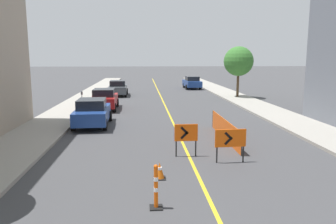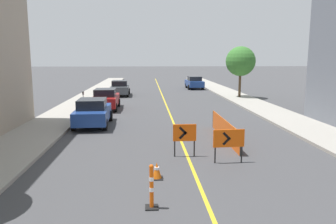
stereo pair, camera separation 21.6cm
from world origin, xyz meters
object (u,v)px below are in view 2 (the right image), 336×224
Objects in this scene: arrow_barricade_secondary at (229,140)px; street_tree_right_near at (241,61)px; parked_car_curb_mid at (106,99)px; parked_car_curb_far at (120,88)px; parked_car_curb_near at (93,112)px; delineator_post_rear at (152,189)px; arrow_barricade_primary at (185,134)px; parked_car_opposite_side at (194,83)px; traffic_cone_third at (157,171)px; parking_meter_far_curb at (83,97)px.

arrow_barricade_secondary is 0.26× the size of street_tree_right_near.
parked_car_curb_mid is 9.15m from parked_car_curb_far.
arrow_barricade_secondary is at bearing -51.54° from parked_car_curb_near.
delineator_post_rear is at bearing -132.82° from arrow_barricade_secondary.
parked_car_curb_mid is (-4.64, 12.51, -0.12)m from arrow_barricade_primary.
parked_car_curb_near is 24.16m from parked_car_opposite_side.
arrow_barricade_secondary is 29.75m from parked_car_opposite_side.
parked_car_opposite_side is at bearing 79.86° from delineator_post_rear.
traffic_cone_third is at bearing -84.51° from parked_car_curb_far.
parked_car_curb_near is at bearing -93.14° from parked_car_curb_far.
delineator_post_rear is 16.49m from parking_meter_far_curb.
parked_car_curb_far is 3.07× the size of parking_meter_far_curb.
parked_car_curb_far is at bearing -143.70° from parked_car_opposite_side.
parked_car_curb_mid is 14.01m from street_tree_right_near.
delineator_post_rear is 0.93× the size of arrow_barricade_secondary.
parked_car_curb_far is (-5.85, 22.55, -0.10)m from arrow_barricade_secondary.
arrow_barricade_secondary is (1.56, -0.90, -0.02)m from arrow_barricade_primary.
street_tree_right_near is (11.87, -2.87, 2.77)m from parked_car_curb_far.
arrow_barricade_primary is at bearing -80.67° from parked_car_curb_far.
street_tree_right_near is at bearing 28.70° from parking_meter_far_curb.
parked_car_opposite_side is at bearing 65.65° from parked_car_curb_near.
street_tree_right_near is at bearing 67.93° from arrow_barricade_primary.
arrow_barricade_secondary is at bearing -66.01° from parked_car_curb_mid.
parked_car_curb_mid is at bearing 103.06° from traffic_cone_third.
parked_car_curb_far reaches higher than delineator_post_rear.
delineator_post_rear is 33.72m from parked_car_opposite_side.
parked_car_curb_near reaches higher than delineator_post_rear.
parked_car_curb_far reaches higher than traffic_cone_third.
parked_car_opposite_side is (5.94, 33.20, 0.28)m from delineator_post_rear.
traffic_cone_third is 2.15m from delineator_post_rear.
parked_car_curb_near is 1.01× the size of parked_car_curb_mid.
arrow_barricade_secondary is (2.95, 3.60, 0.38)m from delineator_post_rear.
parked_car_curb_far is 1.00× the size of parked_car_opposite_side.
parked_car_curb_far is at bearing 80.08° from parking_meter_far_curb.
parked_car_curb_far is 10.52m from parking_meter_far_curb.
arrow_barricade_secondary is at bearing -30.14° from arrow_barricade_primary.
traffic_cone_third is 0.39× the size of parking_meter_far_curb.
parked_car_curb_near is (-3.24, 10.85, 0.28)m from delineator_post_rear.
parked_car_curb_far is at bearing 96.34° from delineator_post_rear.
parked_car_curb_near is at bearing 106.63° from delineator_post_rear.
parked_car_opposite_side reaches higher than traffic_cone_third.
parked_car_curb_near is (-6.19, 7.25, -0.10)m from arrow_barricade_secondary.
parking_meter_far_curb is at bearing -101.79° from parked_car_curb_far.
delineator_post_rear is 4.67m from arrow_barricade_secondary.
delineator_post_rear is at bearing -111.06° from street_tree_right_near.
street_tree_right_near reaches higher than delineator_post_rear.
traffic_cone_third is at bearing -77.76° from parked_car_curb_mid.
parked_car_opposite_side is at bearing 80.70° from arrow_barricade_secondary.
parked_car_curb_mid reaches higher than delineator_post_rear.
arrow_barricade_primary is (1.18, 2.38, 0.65)m from traffic_cone_third.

